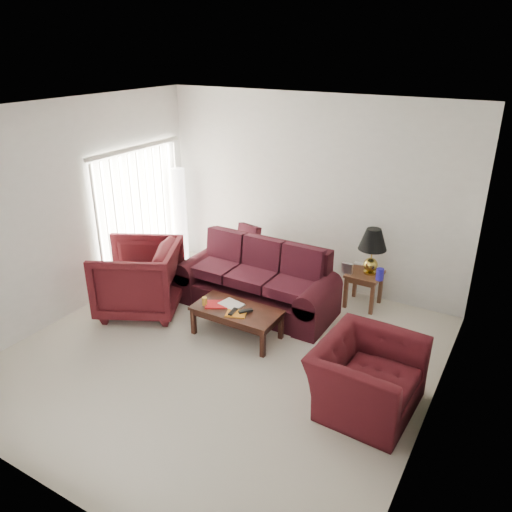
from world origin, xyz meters
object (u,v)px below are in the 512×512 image
at_px(armchair_left, 139,278).
at_px(armchair_right, 367,377).
at_px(sofa, 255,278).
at_px(floor_lamp, 180,215).
at_px(coffee_table, 237,322).
at_px(end_table, 363,289).

bearing_deg(armchair_left, armchair_right, 57.22).
bearing_deg(sofa, floor_lamp, 158.06).
xyz_separation_m(armchair_left, armchair_right, (3.55, -0.37, -0.14)).
xyz_separation_m(floor_lamp, coffee_table, (2.24, -1.67, -0.65)).
bearing_deg(floor_lamp, armchair_left, -70.44).
distance_m(end_table, armchair_left, 3.31).
distance_m(end_table, armchair_right, 2.30).
height_order(sofa, coffee_table, sofa).
distance_m(floor_lamp, armchair_left, 1.93).
distance_m(sofa, coffee_table, 0.87).
xyz_separation_m(sofa, end_table, (1.36, 0.87, -0.21)).
bearing_deg(sofa, armchair_left, -145.99).
xyz_separation_m(armchair_left, coffee_table, (1.60, 0.11, -0.31)).
distance_m(armchair_left, coffee_table, 1.64).
distance_m(sofa, armchair_right, 2.50).
bearing_deg(armchair_left, coffee_table, 67.22).
xyz_separation_m(end_table, floor_lamp, (-3.41, -0.01, 0.59)).
bearing_deg(coffee_table, armchair_left, -178.44).
bearing_deg(armchair_right, end_table, 22.79).
xyz_separation_m(end_table, armchair_left, (-2.77, -1.79, 0.25)).
height_order(floor_lamp, armchair_left, floor_lamp).
bearing_deg(end_table, armchair_left, -147.13).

